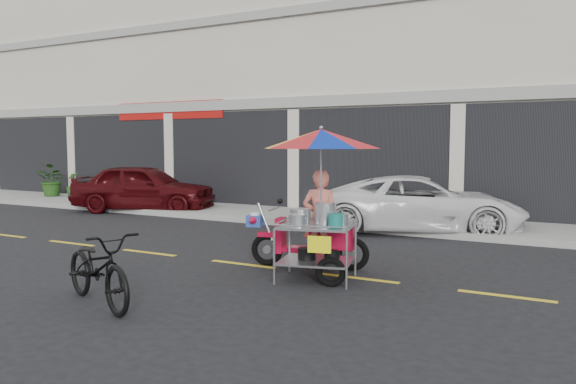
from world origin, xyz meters
The scene contains 9 objects.
ground centered at (0.00, 0.00, 0.00)m, with size 90.00×90.00×0.00m, color black.
sidewalk centered at (0.00, 5.50, 0.07)m, with size 45.00×3.00×0.15m, color gray.
centerline centered at (0.00, 0.00, 0.00)m, with size 42.00×0.10×0.01m, color gold.
maroon_sedan centered at (-8.38, 4.60, 0.69)m, with size 1.63×4.05×1.38m, color #3A0609.
white_pickup centered at (-0.41, 4.68, 0.62)m, with size 2.06×4.47×1.24m, color white.
plant_tall centered at (-13.37, 5.52, 0.72)m, with size 1.02×0.89×1.14m, color #1F4315.
plant_short centered at (-12.56, 5.68, 0.57)m, with size 0.48×0.48×0.85m, color #1F4315.
near_bicycle centered at (-2.26, -2.77, 0.46)m, with size 0.61×1.75×0.92m, color black.
food_vendor_rig centered at (-0.61, -0.08, 1.39)m, with size 2.48×2.03×2.21m.
Camera 1 is at (2.91, -7.50, 1.94)m, focal length 35.00 mm.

